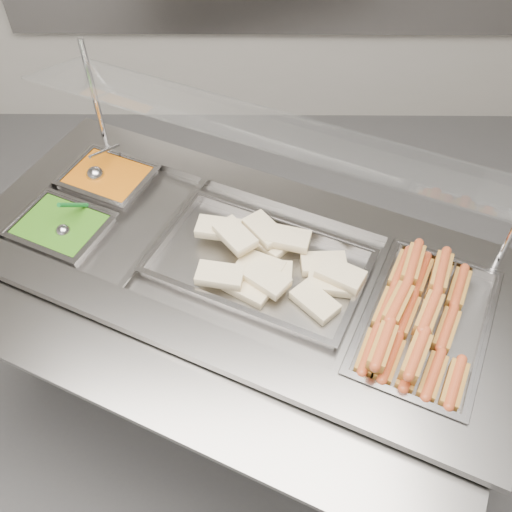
{
  "coord_description": "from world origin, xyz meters",
  "views": [
    {
      "loc": [
        -0.08,
        -0.67,
        2.24
      ],
      "look_at": [
        -0.08,
        0.5,
        0.88
      ],
      "focal_mm": 40.0,
      "sensor_mm": 36.0,
      "label": 1
    }
  ],
  "objects_px": {
    "pan_hotdogs": "(423,329)",
    "pan_wraps": "(259,266)",
    "steam_counter": "(245,330)",
    "serving_spoon": "(65,227)",
    "ladle": "(96,174)",
    "sneeze_guard": "(271,131)"
  },
  "relations": [
    {
      "from": "pan_hotdogs",
      "to": "ladle",
      "type": "height_order",
      "value": "ladle"
    },
    {
      "from": "steam_counter",
      "to": "ladle",
      "type": "height_order",
      "value": "ladle"
    },
    {
      "from": "pan_wraps",
      "to": "ladle",
      "type": "bearing_deg",
      "value": 145.44
    },
    {
      "from": "sneeze_guard",
      "to": "ladle",
      "type": "distance_m",
      "value": 0.74
    },
    {
      "from": "pan_wraps",
      "to": "serving_spoon",
      "type": "xyz_separation_m",
      "value": [
        -0.65,
        0.14,
        0.03
      ]
    },
    {
      "from": "sneeze_guard",
      "to": "ladle",
      "type": "bearing_deg",
      "value": 162.7
    },
    {
      "from": "steam_counter",
      "to": "pan_wraps",
      "type": "distance_m",
      "value": 0.41
    },
    {
      "from": "pan_hotdogs",
      "to": "pan_wraps",
      "type": "bearing_deg",
      "value": 155.38
    },
    {
      "from": "pan_wraps",
      "to": "ladle",
      "type": "distance_m",
      "value": 0.72
    },
    {
      "from": "sneeze_guard",
      "to": "pan_wraps",
      "type": "bearing_deg",
      "value": -99.27
    },
    {
      "from": "sneeze_guard",
      "to": "pan_wraps",
      "type": "xyz_separation_m",
      "value": [
        -0.03,
        -0.21,
        -0.37
      ]
    },
    {
      "from": "pan_hotdogs",
      "to": "pan_wraps",
      "type": "height_order",
      "value": "same"
    },
    {
      "from": "sneeze_guard",
      "to": "pan_hotdogs",
      "type": "height_order",
      "value": "sneeze_guard"
    },
    {
      "from": "steam_counter",
      "to": "serving_spoon",
      "type": "height_order",
      "value": "serving_spoon"
    },
    {
      "from": "ladle",
      "to": "serving_spoon",
      "type": "bearing_deg",
      "value": -100.6
    },
    {
      "from": "steam_counter",
      "to": "pan_wraps",
      "type": "height_order",
      "value": "pan_wraps"
    },
    {
      "from": "ladle",
      "to": "serving_spoon",
      "type": "xyz_separation_m",
      "value": [
        -0.05,
        -0.27,
        0.0
      ]
    },
    {
      "from": "steam_counter",
      "to": "serving_spoon",
      "type": "distance_m",
      "value": 0.75
    },
    {
      "from": "pan_hotdogs",
      "to": "ladle",
      "type": "bearing_deg",
      "value": 149.69
    },
    {
      "from": "pan_wraps",
      "to": "ladle",
      "type": "relative_size",
      "value": 4.16
    },
    {
      "from": "sneeze_guard",
      "to": "serving_spoon",
      "type": "distance_m",
      "value": 0.76
    },
    {
      "from": "pan_hotdogs",
      "to": "sneeze_guard",
      "type": "bearing_deg",
      "value": 136.1
    }
  ]
}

